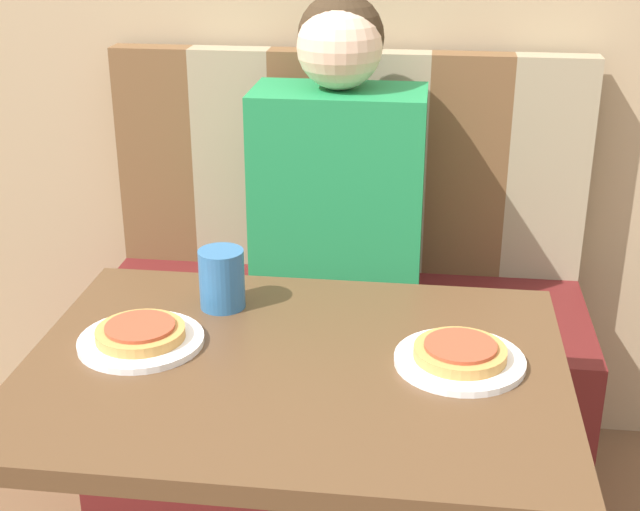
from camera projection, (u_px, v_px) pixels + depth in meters
booth_seat at (337, 390)px, 2.25m from camera, size 1.19×0.53×0.50m
booth_backrest at (348, 162)px, 2.25m from camera, size 1.19×0.07×0.56m
dining_table at (295, 414)px, 1.51m from camera, size 0.89×0.67×0.70m
person at (339, 165)px, 2.02m from camera, size 0.39×0.23×0.72m
plate_left at (141, 341)px, 1.52m from camera, size 0.22×0.22×0.01m
plate_right at (460, 361)px, 1.46m from camera, size 0.22×0.22×0.01m
pizza_left at (140, 332)px, 1.52m from camera, size 0.15×0.15×0.02m
pizza_right at (460, 351)px, 1.45m from camera, size 0.15×0.15×0.02m
drinking_cup at (222, 279)px, 1.64m from camera, size 0.08×0.08×0.11m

